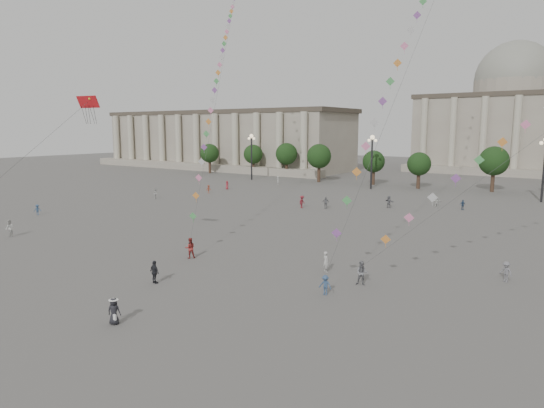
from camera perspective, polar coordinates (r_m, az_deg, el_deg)
The scene contains 26 objects.
ground at distance 33.43m, azimuth -14.94°, elevation -12.40°, with size 360.00×360.00×0.00m, color #5C5956.
hall_west at distance 150.86m, azimuth -5.94°, elevation 7.51°, with size 84.00×26.22×17.20m.
hall_central at distance 150.88m, azimuth 26.34°, elevation 8.86°, with size 48.30×34.30×35.50m.
tree_row at distance 100.86m, azimuth 21.34°, elevation 4.56°, with size 137.12×5.12×8.00m.
lamp_post_far_west at distance 113.39m, azimuth -2.43°, elevation 6.56°, with size 2.00×0.90×10.65m.
lamp_post_mid_west at distance 98.00m, azimuth 11.68°, elevation 6.02°, with size 2.00×0.90×10.65m.
person_crowd_0 at distance 77.12m, azimuth 21.51°, elevation -0.09°, with size 0.88×0.37×1.50m, color #304A6C.
person_crowd_1 at distance 85.76m, azimuth -13.52°, elevation 1.22°, with size 0.84×0.66×1.74m, color #B3B4AF.
person_crowd_2 at distance 90.85m, azimuth -7.46°, elevation 1.75°, with size 0.99×0.57×1.53m, color brown.
person_crowd_4 at distance 78.73m, azimuth 18.79°, elevation 0.25°, with size 1.43×0.46×1.54m, color silver.
person_crowd_5 at distance 74.92m, azimuth -25.88°, elevation -0.61°, with size 0.97×0.55×1.49m, color #345075.
person_crowd_6 at distance 42.59m, azimuth 25.82°, elevation -7.18°, with size 1.07×0.61×1.65m, color slate.
person_crowd_10 at distance 103.69m, azimuth 0.71°, elevation 2.80°, with size 0.68×0.45×1.87m, color beige.
person_crowd_12 at distance 75.73m, azimuth 13.59°, elevation 0.26°, with size 1.70×0.54×1.84m, color slate.
person_crowd_13 at distance 41.22m, azimuth 6.34°, elevation -6.77°, with size 0.64×0.42×1.76m, color #B6B6B2.
person_crowd_16 at distance 73.19m, azimuth 6.34°, elevation 0.16°, with size 1.06×0.44×1.81m, color slate.
person_crowd_17 at distance 73.43m, azimuth 3.55°, elevation 0.26°, with size 1.24×0.71×1.92m, color maroon.
person_crowd_19 at distance 61.33m, azimuth -28.51°, elevation -2.53°, with size 0.93×0.73×1.92m, color beige.
person_crowd_21 at distance 96.29m, azimuth -5.31°, elevation 2.23°, with size 0.82×0.54×1.68m, color maroon.
tourist_1 at distance 39.11m, azimuth -13.65°, elevation -7.79°, with size 1.07×0.45×1.83m, color #222328.
kite_flyer_0 at distance 45.82m, azimuth -9.62°, elevation -5.13°, with size 0.93×0.73×1.92m, color maroon.
kite_flyer_1 at distance 35.77m, azimuth 6.28°, elevation -9.45°, with size 0.96×0.55×1.48m, color #334D73.
kite_flyer_2 at distance 38.30m, azimuth 10.53°, elevation -7.99°, with size 0.92×0.71×1.89m, color slate.
hat_person at distance 32.03m, azimuth -18.09°, elevation -11.82°, with size 0.97×0.84×1.69m.
dragon_kite at distance 45.95m, azimuth -20.96°, elevation 10.16°, with size 3.53×7.43×19.40m.
kite_train_west at distance 70.62m, azimuth -5.99°, elevation 16.31°, with size 27.71×40.15×61.25m.
Camera 1 is at (24.22, -19.69, 11.98)m, focal length 32.00 mm.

